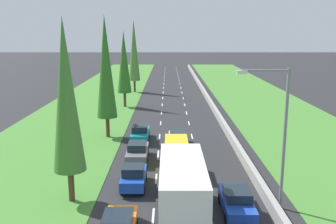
{
  "coord_description": "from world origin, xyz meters",
  "views": [
    {
      "loc": [
        -0.84,
        -0.31,
        11.09
      ],
      "look_at": [
        -0.74,
        51.15,
        0.11
      ],
      "focal_mm": 40.27,
      "sensor_mm": 36.0,
      "label": 1
    }
  ],
  "objects_px": {
    "poplar_tree_second": "(65,96)",
    "grey_sedan_left_lane": "(137,151)",
    "blue_hatchback_left_lane": "(133,177)",
    "yellow_van_centre_lane": "(175,155)",
    "blue_sedan_right_lane": "(236,201)",
    "poplar_tree_third": "(105,67)",
    "white_sedan_centre_lane": "(177,139)",
    "street_light_mast": "(279,129)",
    "poplar_tree_fifth": "(133,50)",
    "teal_sedan_left_lane": "(139,133)",
    "poplar_tree_fourth": "(123,62)",
    "white_box_truck_centre_lane": "(181,191)"
  },
  "relations": [
    {
      "from": "blue_hatchback_left_lane",
      "to": "poplar_tree_second",
      "type": "relative_size",
      "value": 0.32
    },
    {
      "from": "yellow_van_centre_lane",
      "to": "poplar_tree_fourth",
      "type": "height_order",
      "value": "poplar_tree_fourth"
    },
    {
      "from": "grey_sedan_left_lane",
      "to": "white_sedan_centre_lane",
      "type": "height_order",
      "value": "same"
    },
    {
      "from": "white_box_truck_centre_lane",
      "to": "yellow_van_centre_lane",
      "type": "xyz_separation_m",
      "value": [
        -0.13,
        8.64,
        -0.78
      ]
    },
    {
      "from": "poplar_tree_fifth",
      "to": "street_light_mast",
      "type": "relative_size",
      "value": 1.48
    },
    {
      "from": "white_box_truck_centre_lane",
      "to": "poplar_tree_fourth",
      "type": "bearing_deg",
      "value": 101.55
    },
    {
      "from": "white_box_truck_centre_lane",
      "to": "poplar_tree_third",
      "type": "distance_m",
      "value": 21.0
    },
    {
      "from": "white_box_truck_centre_lane",
      "to": "blue_sedan_right_lane",
      "type": "relative_size",
      "value": 2.09
    },
    {
      "from": "grey_sedan_left_lane",
      "to": "poplar_tree_fourth",
      "type": "distance_m",
      "value": 25.16
    },
    {
      "from": "teal_sedan_left_lane",
      "to": "street_light_mast",
      "type": "xyz_separation_m",
      "value": [
        9.73,
        -15.38,
        4.42
      ]
    },
    {
      "from": "teal_sedan_left_lane",
      "to": "street_light_mast",
      "type": "distance_m",
      "value": 18.73
    },
    {
      "from": "poplar_tree_third",
      "to": "street_light_mast",
      "type": "height_order",
      "value": "poplar_tree_third"
    },
    {
      "from": "teal_sedan_left_lane",
      "to": "yellow_van_centre_lane",
      "type": "xyz_separation_m",
      "value": [
        3.54,
        -8.96,
        0.59
      ]
    },
    {
      "from": "teal_sedan_left_lane",
      "to": "poplar_tree_fourth",
      "type": "height_order",
      "value": "poplar_tree_fourth"
    },
    {
      "from": "grey_sedan_left_lane",
      "to": "poplar_tree_fourth",
      "type": "relative_size",
      "value": 0.4
    },
    {
      "from": "grey_sedan_left_lane",
      "to": "yellow_van_centre_lane",
      "type": "distance_m",
      "value": 4.41
    },
    {
      "from": "grey_sedan_left_lane",
      "to": "teal_sedan_left_lane",
      "type": "xyz_separation_m",
      "value": [
        -0.2,
        6.15,
        0.0
      ]
    },
    {
      "from": "poplar_tree_third",
      "to": "grey_sedan_left_lane",
      "type": "bearing_deg",
      "value": -63.37
    },
    {
      "from": "poplar_tree_fourth",
      "to": "poplar_tree_fifth",
      "type": "distance_m",
      "value": 14.31
    },
    {
      "from": "blue_hatchback_left_lane",
      "to": "white_sedan_centre_lane",
      "type": "height_order",
      "value": "blue_hatchback_left_lane"
    },
    {
      "from": "blue_hatchback_left_lane",
      "to": "teal_sedan_left_lane",
      "type": "distance_m",
      "value": 12.06
    },
    {
      "from": "blue_hatchback_left_lane",
      "to": "poplar_tree_fifth",
      "type": "xyz_separation_m",
      "value": [
        -3.77,
        44.34,
        6.89
      ]
    },
    {
      "from": "blue_sedan_right_lane",
      "to": "poplar_tree_second",
      "type": "bearing_deg",
      "value": 170.52
    },
    {
      "from": "yellow_van_centre_lane",
      "to": "blue_sedan_right_lane",
      "type": "distance_m",
      "value": 8.0
    },
    {
      "from": "blue_hatchback_left_lane",
      "to": "yellow_van_centre_lane",
      "type": "xyz_separation_m",
      "value": [
        3.14,
        3.1,
        0.56
      ]
    },
    {
      "from": "yellow_van_centre_lane",
      "to": "street_light_mast",
      "type": "height_order",
      "value": "street_light_mast"
    },
    {
      "from": "teal_sedan_left_lane",
      "to": "poplar_tree_fifth",
      "type": "height_order",
      "value": "poplar_tree_fifth"
    },
    {
      "from": "blue_sedan_right_lane",
      "to": "poplar_tree_fifth",
      "type": "height_order",
      "value": "poplar_tree_fifth"
    },
    {
      "from": "white_box_truck_centre_lane",
      "to": "poplar_tree_second",
      "type": "relative_size",
      "value": 0.78
    },
    {
      "from": "yellow_van_centre_lane",
      "to": "blue_sedan_right_lane",
      "type": "relative_size",
      "value": 1.09
    },
    {
      "from": "poplar_tree_second",
      "to": "poplar_tree_fifth",
      "type": "xyz_separation_m",
      "value": [
        0.17,
        46.58,
        0.63
      ]
    },
    {
      "from": "teal_sedan_left_lane",
      "to": "poplar_tree_third",
      "type": "distance_m",
      "value": 7.69
    },
    {
      "from": "white_sedan_centre_lane",
      "to": "poplar_tree_fourth",
      "type": "distance_m",
      "value": 22.31
    },
    {
      "from": "blue_sedan_right_lane",
      "to": "street_light_mast",
      "type": "height_order",
      "value": "street_light_mast"
    },
    {
      "from": "poplar_tree_second",
      "to": "grey_sedan_left_lane",
      "type": "bearing_deg",
      "value": 65.33
    },
    {
      "from": "teal_sedan_left_lane",
      "to": "poplar_tree_fourth",
      "type": "bearing_deg",
      "value": 101.32
    },
    {
      "from": "yellow_van_centre_lane",
      "to": "poplar_tree_third",
      "type": "xyz_separation_m",
      "value": [
        -7.11,
        10.34,
        6.09
      ]
    },
    {
      "from": "teal_sedan_left_lane",
      "to": "blue_sedan_right_lane",
      "type": "xyz_separation_m",
      "value": [
        7.14,
        -16.08,
        0.0
      ]
    },
    {
      "from": "white_box_truck_centre_lane",
      "to": "poplar_tree_fifth",
      "type": "xyz_separation_m",
      "value": [
        -7.04,
        49.88,
        5.55
      ]
    },
    {
      "from": "poplar_tree_fifth",
      "to": "grey_sedan_left_lane",
      "type": "bearing_deg",
      "value": -84.69
    },
    {
      "from": "white_sedan_centre_lane",
      "to": "poplar_tree_fifth",
      "type": "relative_size",
      "value": 0.34
    },
    {
      "from": "poplar_tree_fifth",
      "to": "street_light_mast",
      "type": "bearing_deg",
      "value": -74.63
    },
    {
      "from": "teal_sedan_left_lane",
      "to": "poplar_tree_third",
      "type": "bearing_deg",
      "value": 158.83
    },
    {
      "from": "teal_sedan_left_lane",
      "to": "blue_sedan_right_lane",
      "type": "height_order",
      "value": "same"
    },
    {
      "from": "blue_sedan_right_lane",
      "to": "poplar_tree_third",
      "type": "distance_m",
      "value": 21.54
    },
    {
      "from": "yellow_van_centre_lane",
      "to": "blue_sedan_right_lane",
      "type": "height_order",
      "value": "yellow_van_centre_lane"
    },
    {
      "from": "yellow_van_centre_lane",
      "to": "poplar_tree_fifth",
      "type": "xyz_separation_m",
      "value": [
        -6.91,
        41.24,
        6.33
      ]
    },
    {
      "from": "yellow_van_centre_lane",
      "to": "blue_sedan_right_lane",
      "type": "xyz_separation_m",
      "value": [
        3.59,
        -7.12,
        -0.59
      ]
    },
    {
      "from": "teal_sedan_left_lane",
      "to": "poplar_tree_second",
      "type": "xyz_separation_m",
      "value": [
        -3.54,
        -14.29,
        6.28
      ]
    },
    {
      "from": "blue_hatchback_left_lane",
      "to": "teal_sedan_left_lane",
      "type": "relative_size",
      "value": 0.87
    }
  ]
}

